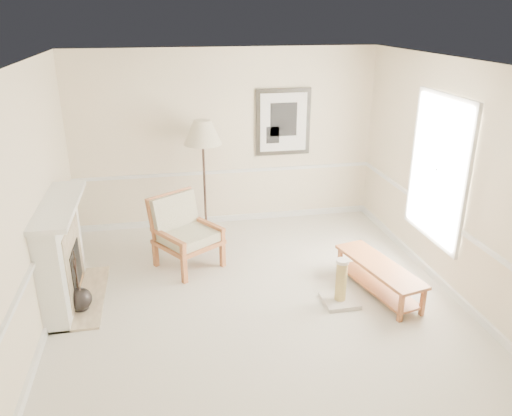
{
  "coord_description": "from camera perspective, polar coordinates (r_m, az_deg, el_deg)",
  "views": [
    {
      "loc": [
        -1.05,
        -5.22,
        3.41
      ],
      "look_at": [
        0.1,
        0.7,
        1.02
      ],
      "focal_mm": 35.0,
      "sensor_mm": 36.0,
      "label": 1
    }
  ],
  "objects": [
    {
      "name": "bench",
      "position": [
        6.64,
        13.85,
        -7.3
      ],
      "size": [
        0.73,
        1.48,
        0.41
      ],
      "rotation": [
        0.0,
        0.0,
        0.23
      ],
      "color": "#9A5931",
      "rests_on": "ground"
    },
    {
      "name": "room",
      "position": [
        5.65,
        1.58,
        5.7
      ],
      "size": [
        5.04,
        5.54,
        2.92
      ],
      "color": "beige",
      "rests_on": "ground"
    },
    {
      "name": "fireplace",
      "position": [
        6.58,
        -21.3,
        -4.9
      ],
      "size": [
        0.64,
        1.64,
        1.31
      ],
      "color": "white",
      "rests_on": "ground"
    },
    {
      "name": "armchair",
      "position": [
        7.12,
        -8.37,
        -2.34
      ],
      "size": [
        1.09,
        1.1,
        1.02
      ],
      "rotation": [
        0.0,
        0.0,
        0.58
      ],
      "color": "#9A5931",
      "rests_on": "ground"
    },
    {
      "name": "floor_lamp",
      "position": [
        7.79,
        -6.12,
        8.22
      ],
      "size": [
        0.6,
        0.6,
        1.86
      ],
      "rotation": [
        0.0,
        0.0,
        -0.02
      ],
      "color": "black",
      "rests_on": "ground"
    },
    {
      "name": "ground",
      "position": [
        6.33,
        0.31,
        -11.03
      ],
      "size": [
        5.5,
        5.5,
        0.0
      ],
      "primitive_type": "plane",
      "color": "silver",
      "rests_on": "ground"
    },
    {
      "name": "scratching_post",
      "position": [
        6.36,
        9.63,
        -9.16
      ],
      "size": [
        0.43,
        0.43,
        0.6
      ],
      "rotation": [
        0.0,
        0.0,
        0.01
      ],
      "color": "silver",
      "rests_on": "ground"
    },
    {
      "name": "floor_vase",
      "position": [
        6.5,
        -19.44,
        -9.87
      ],
      "size": [
        0.28,
        0.28,
        0.82
      ],
      "rotation": [
        0.0,
        0.0,
        -0.1
      ],
      "color": "black",
      "rests_on": "ground"
    }
  ]
}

